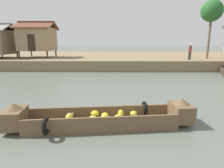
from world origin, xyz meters
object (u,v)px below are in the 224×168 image
(palm_tree_near, at_px, (212,11))
(banana_boat, at_px, (101,118))
(stilt_house_mid_left, at_px, (38,39))
(vendor_person, at_px, (190,50))

(palm_tree_near, bearing_deg, banana_boat, -125.02)
(stilt_house_mid_left, xyz_separation_m, vendor_person, (16.76, -2.88, -1.25))
(banana_boat, relative_size, stilt_house_mid_left, 1.45)
(banana_boat, height_order, vendor_person, vendor_person)
(banana_boat, distance_m, stilt_house_mid_left, 18.99)
(banana_boat, xyz_separation_m, stilt_house_mid_left, (-8.59, 16.68, 2.91))
(banana_boat, height_order, palm_tree_near, palm_tree_near)
(banana_boat, height_order, stilt_house_mid_left, stilt_house_mid_left)
(stilt_house_mid_left, distance_m, palm_tree_near, 19.49)
(palm_tree_near, distance_m, vendor_person, 4.90)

